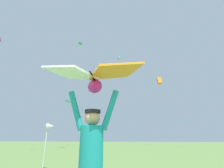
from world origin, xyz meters
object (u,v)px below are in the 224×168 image
at_px(distant_kite_orange_high_left, 159,81).
at_px(distant_kite_green_far_center, 80,43).
at_px(kite_flyer_person, 91,158).
at_px(distant_kite_green_high_right, 119,58).
at_px(distant_kite_teal_low_right, 68,101).
at_px(marker_flag, 50,129).
at_px(distant_kite_red_mid_right, 185,112).
at_px(held_stunt_kite, 93,76).

distance_m(distant_kite_orange_high_left, distant_kite_green_far_center, 17.58).
xyz_separation_m(kite_flyer_person, distant_kite_green_high_right, (-3.08, 33.43, 18.83)).
distance_m(distant_kite_teal_low_right, marker_flag, 15.34).
xyz_separation_m(distant_kite_red_mid_right, marker_flag, (-10.48, -18.82, -3.21)).
relative_size(distant_kite_red_mid_right, marker_flag, 0.40).
bearing_deg(kite_flyer_person, marker_flag, 125.33).
distance_m(kite_flyer_person, distant_kite_teal_low_right, 20.32).
bearing_deg(distant_kite_teal_low_right, held_stunt_kite, -65.19).
height_order(distant_kite_orange_high_left, marker_flag, distant_kite_orange_high_left).
relative_size(kite_flyer_person, distant_kite_teal_low_right, 1.79).
distance_m(distant_kite_teal_low_right, distant_kite_green_high_right, 21.49).
bearing_deg(distant_kite_red_mid_right, distant_kite_teal_low_right, -162.10).
xyz_separation_m(held_stunt_kite, distant_kite_red_mid_right, (7.53, 23.05, 2.62)).
bearing_deg(kite_flyer_person, distant_kite_green_high_right, 95.26).
height_order(distant_kite_red_mid_right, marker_flag, distant_kite_red_mid_right).
height_order(kite_flyer_person, distant_kite_green_far_center, distant_kite_green_far_center).
bearing_deg(distant_kite_orange_high_left, marker_flag, -107.68).
height_order(held_stunt_kite, marker_flag, held_stunt_kite).
relative_size(distant_kite_teal_low_right, distant_kite_orange_high_left, 0.70).
bearing_deg(distant_kite_red_mid_right, kite_flyer_person, -108.13).
relative_size(held_stunt_kite, distant_kite_green_far_center, 2.02).
bearing_deg(distant_kite_orange_high_left, held_stunt_kite, -100.17).
height_order(distant_kite_green_far_center, distant_kite_red_mid_right, distant_kite_green_far_center).
height_order(kite_flyer_person, distant_kite_orange_high_left, distant_kite_orange_high_left).
bearing_deg(distant_kite_green_far_center, distant_kite_orange_high_left, 25.39).
xyz_separation_m(held_stunt_kite, marker_flag, (-2.96, 4.23, -0.59)).
height_order(kite_flyer_person, distant_kite_teal_low_right, distant_kite_teal_low_right).
bearing_deg(distant_kite_orange_high_left, distant_kite_red_mid_right, -75.81).
bearing_deg(distant_kite_green_far_center, distant_kite_green_high_right, 56.86).
bearing_deg(marker_flag, distant_kite_orange_high_left, 72.32).
distance_m(held_stunt_kite, distant_kite_orange_high_left, 33.04).
height_order(distant_kite_orange_high_left, distant_kite_green_far_center, distant_kite_green_far_center).
xyz_separation_m(held_stunt_kite, distant_kite_green_high_right, (-3.08, 33.49, 17.61)).
bearing_deg(held_stunt_kite, distant_kite_red_mid_right, 71.92).
relative_size(held_stunt_kite, distant_kite_red_mid_right, 2.26).
bearing_deg(distant_kite_teal_low_right, distant_kite_red_mid_right, 17.90).
bearing_deg(distant_kite_teal_low_right, kite_flyer_person, -65.12).
xyz_separation_m(distant_kite_teal_low_right, distant_kite_red_mid_right, (15.82, 5.11, -1.10)).
bearing_deg(distant_kite_teal_low_right, distant_kite_orange_high_left, 43.09).
relative_size(distant_kite_orange_high_left, distant_kite_red_mid_right, 2.13).
height_order(distant_kite_teal_low_right, distant_kite_green_high_right, distant_kite_green_high_right).
bearing_deg(distant_kite_green_high_right, marker_flag, -89.75).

